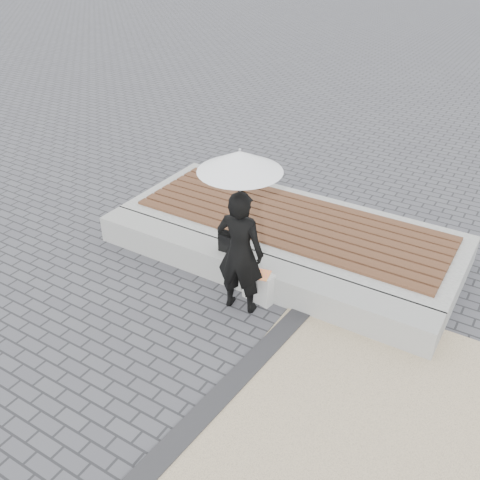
# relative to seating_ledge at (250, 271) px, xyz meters

# --- Properties ---
(ground) EXTENTS (80.00, 80.00, 0.00)m
(ground) POSITION_rel_seating_ledge_xyz_m (0.00, -1.60, -0.20)
(ground) COLOR #46464B
(ground) RESTS_ON ground
(edging_band) EXTENTS (0.61, 5.20, 0.04)m
(edging_band) POSITION_rel_seating_ledge_xyz_m (0.75, -2.10, -0.18)
(edging_band) COLOR #29292B
(edging_band) RESTS_ON ground
(seating_ledge) EXTENTS (5.00, 0.45, 0.40)m
(seating_ledge) POSITION_rel_seating_ledge_xyz_m (0.00, 0.00, 0.00)
(seating_ledge) COLOR gray
(seating_ledge) RESTS_ON ground
(timber_platform) EXTENTS (5.00, 2.00, 0.40)m
(timber_platform) POSITION_rel_seating_ledge_xyz_m (0.00, 1.20, 0.00)
(timber_platform) COLOR #B0B0AA
(timber_platform) RESTS_ON ground
(timber_decking) EXTENTS (4.60, 1.60, 0.04)m
(timber_decking) POSITION_rel_seating_ledge_xyz_m (0.00, 1.20, 0.22)
(timber_decking) COLOR brown
(timber_decking) RESTS_ON timber_platform
(woman) EXTENTS (0.65, 0.48, 1.65)m
(woman) POSITION_rel_seating_ledge_xyz_m (0.14, -0.49, 0.62)
(woman) COLOR black
(woman) RESTS_ON ground
(parasol) EXTENTS (0.96, 0.96, 1.23)m
(parasol) POSITION_rel_seating_ledge_xyz_m (0.14, -0.49, 1.81)
(parasol) COLOR #A5A4A9
(parasol) RESTS_ON ground
(handbag) EXTENTS (0.39, 0.16, 0.27)m
(handbag) POSITION_rel_seating_ledge_xyz_m (-0.29, 0.03, 0.33)
(handbag) COLOR black
(handbag) RESTS_ON seating_ledge
(canvas_tote) EXTENTS (0.44, 0.24, 0.44)m
(canvas_tote) POSITION_rel_seating_ledge_xyz_m (0.28, -0.25, 0.02)
(canvas_tote) COLOR #BBBBB7
(canvas_tote) RESTS_ON ground
(magazine) EXTENTS (0.36, 0.29, 0.01)m
(magazine) POSITION_rel_seating_ledge_xyz_m (0.28, -0.30, 0.24)
(magazine) COLOR #EE3D5C
(magazine) RESTS_ON canvas_tote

